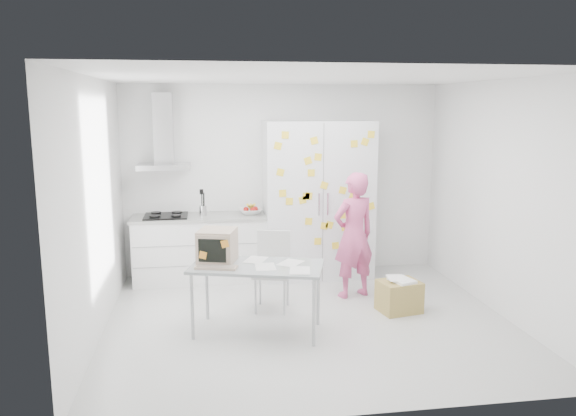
{
  "coord_description": "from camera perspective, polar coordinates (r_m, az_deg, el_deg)",
  "views": [
    {
      "loc": [
        -1.14,
        -5.92,
        2.4
      ],
      "look_at": [
        -0.13,
        0.71,
        1.18
      ],
      "focal_mm": 35.0,
      "sensor_mm": 36.0,
      "label": 1
    }
  ],
  "objects": [
    {
      "name": "range_hood",
      "position": [
        7.79,
        -12.53,
        6.84
      ],
      "size": [
        0.7,
        0.48,
        1.01
      ],
      "color": "silver",
      "rests_on": "walls"
    },
    {
      "name": "counter_run",
      "position": [
        7.87,
        -8.87,
        -3.98
      ],
      "size": [
        1.84,
        0.63,
        1.28
      ],
      "color": "white",
      "rests_on": "ground"
    },
    {
      "name": "ceiling",
      "position": [
        6.04,
        2.25,
        13.16
      ],
      "size": [
        4.5,
        4.0,
        0.02
      ],
      "primitive_type": "cube",
      "color": "white",
      "rests_on": "walls"
    },
    {
      "name": "floor",
      "position": [
        6.5,
        2.08,
        -11.45
      ],
      "size": [
        4.5,
        4.0,
        0.02
      ],
      "primitive_type": "cube",
      "color": "silver",
      "rests_on": "ground"
    },
    {
      "name": "tall_cabinet",
      "position": [
        7.87,
        3.08,
        0.81
      ],
      "size": [
        1.5,
        0.68,
        2.2
      ],
      "color": "silver",
      "rests_on": "ground"
    },
    {
      "name": "desk",
      "position": [
        6.03,
        -5.76,
        -4.78
      ],
      "size": [
        1.52,
        1.04,
        1.1
      ],
      "rotation": [
        0.0,
        0.0,
        -0.28
      ],
      "color": "gray",
      "rests_on": "ground"
    },
    {
      "name": "walls",
      "position": [
        6.82,
        1.03,
        1.48
      ],
      "size": [
        4.52,
        4.01,
        2.7
      ],
      "color": "white",
      "rests_on": "ground"
    },
    {
      "name": "chair",
      "position": [
        6.73,
        -1.57,
        -5.86
      ],
      "size": [
        0.51,
        0.51,
        0.93
      ],
      "rotation": [
        0.0,
        0.0,
        -0.26
      ],
      "color": "#BBBAB8",
      "rests_on": "ground"
    },
    {
      "name": "person",
      "position": [
        7.11,
        6.7,
        -2.76
      ],
      "size": [
        0.67,
        0.55,
        1.6
      ],
      "primitive_type": "imported",
      "rotation": [
        0.0,
        0.0,
        3.47
      ],
      "color": "#D45288",
      "rests_on": "ground"
    },
    {
      "name": "cardboard_box",
      "position": [
        6.83,
        11.23,
        -8.74
      ],
      "size": [
        0.52,
        0.45,
        0.4
      ],
      "rotation": [
        0.0,
        0.0,
        0.19
      ],
      "color": "#A99149",
      "rests_on": "ground"
    }
  ]
}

